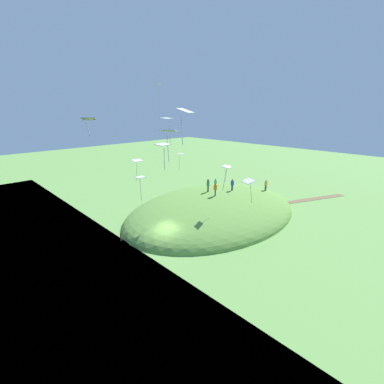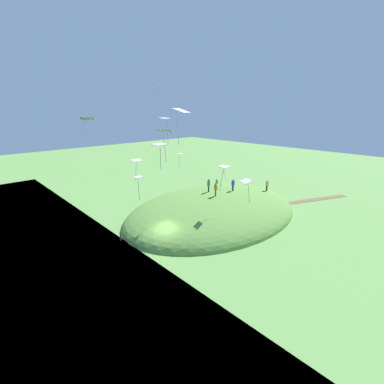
% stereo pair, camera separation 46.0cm
% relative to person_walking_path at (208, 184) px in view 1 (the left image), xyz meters
% --- Properties ---
extents(ground_plane, '(160.00, 160.00, 0.00)m').
position_rel_person_walking_path_xyz_m(ground_plane, '(-10.87, -3.72, -3.76)').
color(ground_plane, '#699C4A').
extents(grass_hill, '(26.70, 19.13, 5.26)m').
position_rel_person_walking_path_xyz_m(grass_hill, '(-0.47, -1.48, -3.76)').
color(grass_hill, '#65963F').
rests_on(grass_hill, ground_plane).
extents(dirt_path, '(13.03, 6.63, 0.04)m').
position_rel_person_walking_path_xyz_m(dirt_path, '(14.62, -8.71, -3.74)').
color(dirt_path, brown).
rests_on(dirt_path, ground_plane).
extents(person_walking_path, '(0.55, 0.55, 1.84)m').
position_rel_person_walking_path_xyz_m(person_walking_path, '(0.00, 0.00, 0.00)').
color(person_walking_path, black).
rests_on(person_walking_path, grass_hill).
extents(person_watching_kites, '(0.51, 0.51, 1.71)m').
position_rel_person_walking_path_xyz_m(person_watching_kites, '(3.03, -1.95, -0.16)').
color(person_watching_kites, navy).
rests_on(person_watching_kites, grass_hill).
extents(person_on_hilltop, '(0.50, 0.50, 1.75)m').
position_rel_person_walking_path_xyz_m(person_on_hilltop, '(8.67, -4.12, -0.90)').
color(person_on_hilltop, '#504D43').
rests_on(person_on_hilltop, grass_hill).
extents(person_near_shore, '(0.57, 0.57, 1.60)m').
position_rel_person_walking_path_xyz_m(person_near_shore, '(9.07, 6.34, -2.77)').
color(person_near_shore, '#262E4B').
rests_on(person_near_shore, ground_plane).
extents(person_with_child, '(0.63, 0.63, 1.79)m').
position_rel_person_walking_path_xyz_m(person_with_child, '(-0.75, -1.99, -0.02)').
color(person_with_child, '#202E47').
rests_on(person_with_child, grass_hill).
extents(kite_0, '(1.32, 1.22, 2.16)m').
position_rel_person_walking_path_xyz_m(kite_0, '(-17.24, -2.60, 9.21)').
color(kite_0, white).
extents(kite_1, '(0.82, 0.69, 1.69)m').
position_rel_person_walking_path_xyz_m(kite_1, '(-13.14, -13.39, 6.33)').
color(kite_1, white).
extents(kite_2, '(0.96, 0.74, 1.58)m').
position_rel_person_walking_path_xyz_m(kite_2, '(-16.83, -11.52, 7.98)').
color(kite_2, white).
extents(kite_3, '(0.91, 1.03, 1.43)m').
position_rel_person_walking_path_xyz_m(kite_3, '(-9.22, -1.33, 12.38)').
color(kite_3, white).
extents(kite_4, '(1.00, 0.70, 2.09)m').
position_rel_person_walking_path_xyz_m(kite_4, '(-12.72, -2.10, 5.18)').
color(kite_4, white).
extents(kite_5, '(1.20, 1.30, 2.16)m').
position_rel_person_walking_path_xyz_m(kite_5, '(-15.50, -10.40, 8.62)').
color(kite_5, white).
extents(kite_6, '(0.95, 1.12, 1.81)m').
position_rel_person_walking_path_xyz_m(kite_6, '(-10.40, -13.36, 4.89)').
color(kite_6, white).
extents(kite_7, '(0.73, 0.62, 2.03)m').
position_rel_person_walking_path_xyz_m(kite_7, '(-15.80, -7.28, 4.93)').
color(kite_7, white).
extents(kite_8, '(0.92, 0.94, 1.93)m').
position_rel_person_walking_path_xyz_m(kite_8, '(-6.32, -1.27, 4.94)').
color(kite_8, white).
extents(kite_9, '(1.00, 0.80, 1.85)m').
position_rel_person_walking_path_xyz_m(kite_9, '(-14.04, -8.49, 9.30)').
color(kite_9, white).
extents(kite_10, '(1.14, 0.94, 1.84)m').
position_rel_person_walking_path_xyz_m(kite_10, '(-2.84, -5.27, 3.64)').
color(kite_10, white).
extents(kite_11, '(1.35, 1.19, 2.09)m').
position_rel_person_walking_path_xyz_m(kite_11, '(-15.77, -12.28, 9.87)').
color(kite_11, white).
extents(mooring_post, '(0.14, 0.14, 1.02)m').
position_rel_person_walking_path_xyz_m(mooring_post, '(-14.03, 0.04, -3.25)').
color(mooring_post, brown).
rests_on(mooring_post, ground_plane).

